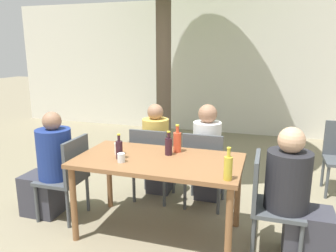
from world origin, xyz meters
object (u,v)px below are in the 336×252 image
at_px(person_seated_1, 297,201).
at_px(drinking_glass_0, 118,148).
at_px(patio_chair_1, 268,199).
at_px(oil_cruet_3, 228,167).
at_px(wine_bottle_0, 169,146).
at_px(person_seated_2, 158,154).
at_px(patio_chair_0, 68,173).
at_px(patio_chair_2, 152,160).
at_px(person_seated_3, 208,158).
at_px(wine_bottle_2, 119,149).
at_px(drinking_glass_1, 121,158).
at_px(soda_bottle_1, 177,141).
at_px(patio_chair_3, 204,166).
at_px(dining_table_front, 159,167).
at_px(person_seated_0, 49,170).

bearing_deg(person_seated_1, drinking_glass_0, 89.51).
relative_size(patio_chair_1, oil_cruet_3, 3.34).
bearing_deg(wine_bottle_0, drinking_glass_0, -165.67).
bearing_deg(person_seated_2, patio_chair_0, 51.76).
relative_size(person_seated_2, wine_bottle_0, 4.84).
bearing_deg(patio_chair_2, person_seated_3, -159.32).
bearing_deg(wine_bottle_2, drinking_glass_1, -55.29).
bearing_deg(patio_chair_1, soda_bottle_1, 74.22).
bearing_deg(person_seated_3, patio_chair_2, 20.68).
bearing_deg(patio_chair_2, drinking_glass_1, 91.17).
bearing_deg(wine_bottle_0, patio_chair_3, 63.51).
bearing_deg(wine_bottle_2, soda_bottle_1, 37.74).
bearing_deg(patio_chair_1, dining_table_front, 90.00).
height_order(person_seated_3, drinking_glass_1, person_seated_3).
bearing_deg(patio_chair_1, drinking_glass_0, 89.43).
bearing_deg(soda_bottle_1, patio_chair_0, -167.23).
distance_m(person_seated_1, person_seated_3, 1.29).
xyz_separation_m(wine_bottle_0, soda_bottle_1, (0.05, 0.12, 0.02)).
bearing_deg(patio_chair_1, patio_chair_3, 47.15).
bearing_deg(person_seated_3, person_seated_2, -0.30).
bearing_deg(drinking_glass_1, dining_table_front, 33.03).
height_order(wine_bottle_0, wine_bottle_2, wine_bottle_2).
bearing_deg(patio_chair_2, soda_bottle_1, 137.03).
bearing_deg(person_seated_0, person_seated_3, 119.59).
height_order(patio_chair_3, person_seated_1, person_seated_1).
bearing_deg(dining_table_front, soda_bottle_1, 66.39).
bearing_deg(oil_cruet_3, patio_chair_0, 169.38).
bearing_deg(wine_bottle_0, wine_bottle_2, -149.46).
relative_size(patio_chair_3, drinking_glass_1, 10.87).
bearing_deg(person_seated_0, person_seated_2, 133.57).
height_order(person_seated_1, wine_bottle_2, person_seated_1).
bearing_deg(patio_chair_3, patio_chair_0, 26.11).
xyz_separation_m(dining_table_front, person_seated_2, (-0.31, 0.89, -0.18)).
bearing_deg(person_seated_3, oil_cruet_3, 107.39).
bearing_deg(person_seated_3, wine_bottle_0, 71.15).
xyz_separation_m(person_seated_3, drinking_glass_0, (-0.74, -0.87, 0.31)).
relative_size(patio_chair_3, oil_cruet_3, 3.34).
xyz_separation_m(patio_chair_2, drinking_glass_1, (0.02, -0.84, 0.31)).
xyz_separation_m(person_seated_0, drinking_glass_1, (0.95, -0.19, 0.30)).
xyz_separation_m(patio_chair_2, wine_bottle_2, (-0.04, -0.76, 0.36)).
xyz_separation_m(person_seated_1, person_seated_3, (-0.93, 0.89, 0.00)).
height_order(person_seated_0, person_seated_2, person_seated_0).
height_order(patio_chair_2, oil_cruet_3, oil_cruet_3).
bearing_deg(drinking_glass_1, soda_bottle_1, 47.69).
xyz_separation_m(patio_chair_3, wine_bottle_2, (-0.67, -0.76, 0.36)).
distance_m(patio_chair_2, drinking_glass_0, 0.72).
bearing_deg(soda_bottle_1, drinking_glass_1, -132.31).
bearing_deg(wine_bottle_0, person_seated_2, 116.17).
height_order(patio_chair_2, wine_bottle_0, wine_bottle_0).
bearing_deg(person_seated_3, drinking_glass_0, 49.84).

